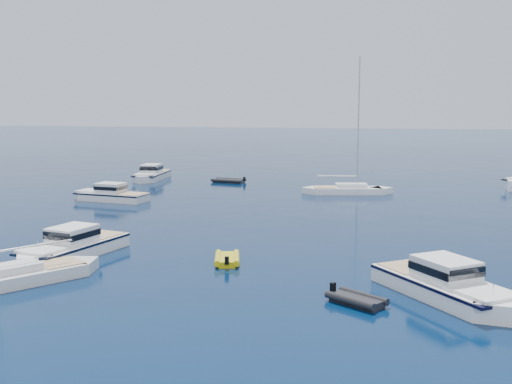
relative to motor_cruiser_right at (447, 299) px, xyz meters
The scene contains 10 objects.
ground 14.33m from the motor_cruiser_right, 147.24° to the right, with size 400.00×400.00×0.00m, color #07224A.
motor_cruiser_right is the anchor object (origin of this frame).
motor_cruiser_left 22.43m from the motor_cruiser_right, 167.46° to the left, with size 2.80×9.15×2.40m, color white, non-canonical shape.
motor_cruiser_far_l 38.78m from the motor_cruiser_right, 136.96° to the left, with size 2.57×8.39×2.20m, color silver, non-canonical shape.
motor_cruiser_horizon 52.31m from the motor_cruiser_right, 124.73° to the left, with size 2.76×9.02×2.37m, color silver, non-canonical shape.
sailboat_fore 22.14m from the motor_cruiser_right, behind, with size 2.63×10.11×14.86m, color silver, non-canonical shape.
sailboat_centre 35.61m from the motor_cruiser_right, 99.54° to the left, with size 2.56×9.85×14.48m, color white, non-canonical shape.
tender_yellow 13.10m from the motor_cruiser_right, 157.25° to the left, with size 1.74×3.06×0.95m, color #C9BB0B, non-canonical shape.
tender_grey_near 4.63m from the motor_cruiser_right, 159.90° to the right, with size 1.68×2.93×0.95m, color black, non-canonical shape.
tender_grey_far 46.42m from the motor_cruiser_right, 115.45° to the left, with size 2.16×4.00×0.95m, color black, non-canonical shape.
Camera 1 is at (7.99, -23.64, 9.59)m, focal length 45.14 mm.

